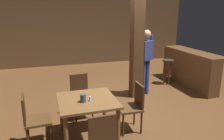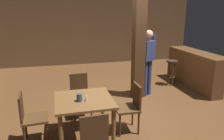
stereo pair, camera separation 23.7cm
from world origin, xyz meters
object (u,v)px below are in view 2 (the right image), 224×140
chair_west (30,116)px  bar_stool_near (172,67)px  bar_counter (193,69)px  chair_east (131,105)px  salt_shaker (86,98)px  chair_south (93,138)px  standing_person (148,58)px  dining_table (84,105)px  napkin_cup (79,98)px  chair_north (80,93)px

chair_west → bar_stool_near: bearing=29.6°
bar_counter → chair_east: bearing=-143.7°
chair_east → salt_shaker: (-0.83, -0.10, 0.27)m
chair_south → standing_person: (1.86, 2.46, 0.50)m
salt_shaker → bar_stool_near: bearing=38.4°
dining_table → chair_south: chair_south is taller
napkin_cup → chair_east: bearing=6.5°
chair_south → salt_shaker: 0.82m
dining_table → bar_stool_near: bar_stool_near is taller
chair_north → bar_stool_near: bearing=24.4°
chair_north → standing_person: standing_person is taller
bar_stool_near → salt_shaker: bearing=-141.6°
dining_table → standing_person: standing_person is taller
dining_table → chair_south: size_ratio=1.09×
chair_east → bar_stool_near: bearing=46.8°
chair_north → bar_stool_near: chair_north is taller
standing_person → bar_stool_near: 1.27m
napkin_cup → standing_person: standing_person is taller
chair_north → chair_east: same height
chair_north → napkin_cup: (-0.11, -0.97, 0.29)m
chair_north → chair_south: bearing=-90.7°
chair_north → bar_stool_near: 3.15m
chair_north → bar_counter: bearing=16.9°
bar_counter → bar_stool_near: 0.61m
chair_south → napkin_cup: bearing=96.5°
chair_south → standing_person: 3.12m
dining_table → bar_stool_near: size_ratio=1.28×
chair_north → chair_south: size_ratio=1.00×
bar_stool_near → chair_south: bearing=-133.5°
chair_south → chair_west: bearing=135.3°
napkin_cup → standing_person: bearing=41.0°
dining_table → bar_counter: size_ratio=0.43×
bar_counter → dining_table: bearing=-150.9°
chair_east → salt_shaker: size_ratio=10.57×
salt_shaker → standing_person: bearing=42.7°
standing_person → chair_west: bearing=-150.3°
chair_west → bar_counter: 4.74m
standing_person → salt_shaker: bearing=-137.3°
chair_north → standing_person: (1.83, 0.72, 0.50)m
dining_table → chair_east: bearing=1.3°
chair_west → chair_east: (1.76, -0.01, 0.00)m
chair_north → salt_shaker: chair_north is taller
chair_east → dining_table: bearing=-178.7°
salt_shaker → standing_person: 2.50m
chair_west → dining_table: bearing=-1.9°
chair_west → chair_south: size_ratio=1.00×
chair_north → chair_south: (-0.02, -1.75, 0.00)m
dining_table → bar_counter: bar_counter is taller
chair_west → standing_person: standing_person is taller
chair_south → dining_table: bearing=90.4°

